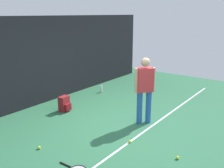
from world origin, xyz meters
TOP-DOWN VIEW (x-y plane):
  - ground_plane at (0.00, 0.00)m, footprint 12.00×12.00m
  - back_fence at (0.00, 3.00)m, footprint 10.00×0.10m
  - court_line at (0.00, -0.61)m, footprint 9.00×0.05m
  - tennis_player at (0.37, -0.34)m, footprint 0.45×0.43m
  - backpack at (-0.28, 1.90)m, footprint 0.32×0.31m
  - tennis_ball_near_player at (-2.09, 0.73)m, footprint 0.07×0.07m
  - tennis_ball_by_fence at (1.38, 0.43)m, footprint 0.07×0.07m
  - tennis_ball_mid_court at (-0.72, -1.73)m, footprint 0.07×0.07m
  - tennis_ball_far_left at (-0.73, -0.63)m, footprint 0.07×0.07m
  - water_bottle at (1.78, 2.20)m, footprint 0.07×0.07m

SIDE VIEW (x-z plane):
  - ground_plane at x=0.00m, z-range 0.00..0.00m
  - court_line at x=0.00m, z-range 0.00..0.00m
  - tennis_ball_near_player at x=-2.09m, z-range 0.00..0.07m
  - tennis_ball_by_fence at x=1.38m, z-range 0.00..0.07m
  - tennis_ball_mid_court at x=-0.72m, z-range 0.00..0.07m
  - tennis_ball_far_left at x=-0.73m, z-range 0.00..0.07m
  - water_bottle at x=1.78m, z-range 0.00..0.24m
  - backpack at x=-0.28m, z-range -0.01..0.43m
  - tennis_player at x=0.37m, z-range 0.12..1.82m
  - back_fence at x=0.00m, z-range 0.00..2.67m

